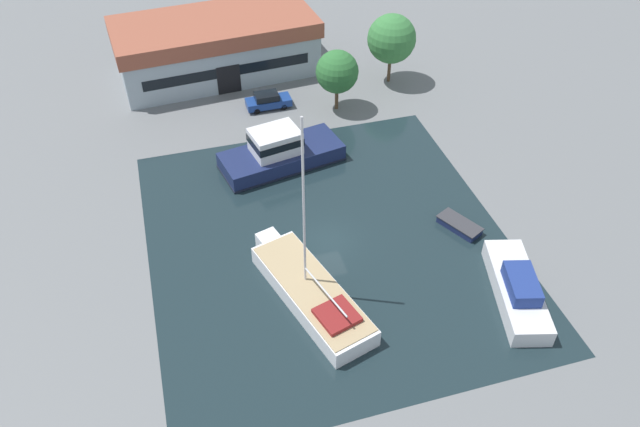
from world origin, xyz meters
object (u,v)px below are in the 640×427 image
at_px(quay_tree_near_building, 337,72).
at_px(parked_car, 268,101).
at_px(motor_cruiser, 280,152).
at_px(quay_tree_by_water, 392,39).
at_px(warehouse_building, 216,46).
at_px(small_dinghy, 459,225).
at_px(cabin_boat, 517,289).
at_px(sailboat_moored, 311,292).

height_order(quay_tree_near_building, parked_car, quay_tree_near_building).
bearing_deg(motor_cruiser, quay_tree_by_water, -63.22).
distance_m(warehouse_building, small_dinghy, 33.12).
height_order(parked_car, motor_cruiser, motor_cruiser).
distance_m(quay_tree_near_building, small_dinghy, 20.12).
bearing_deg(quay_tree_near_building, quay_tree_by_water, 28.20).
bearing_deg(warehouse_building, quay_tree_by_water, -27.16).
bearing_deg(warehouse_building, cabin_boat, -73.75).
distance_m(quay_tree_near_building, quay_tree_by_water, 7.81).
bearing_deg(parked_car, sailboat_moored, -6.66).
distance_m(quay_tree_by_water, parked_car, 13.96).
xyz_separation_m(warehouse_building, small_dinghy, (13.92, -29.94, -2.65)).
bearing_deg(warehouse_building, parked_car, -72.60).
bearing_deg(small_dinghy, sailboat_moored, -10.53).
xyz_separation_m(warehouse_building, sailboat_moored, (0.95, -33.74, -2.18)).
bearing_deg(sailboat_moored, parked_car, 67.72).
bearing_deg(warehouse_building, quay_tree_near_building, -51.54).
relative_size(quay_tree_near_building, parked_car, 1.37).
distance_m(motor_cruiser, small_dinghy, 16.53).
height_order(quay_tree_near_building, motor_cruiser, quay_tree_near_building).
xyz_separation_m(quay_tree_near_building, motor_cruiser, (-7.44, -7.45, -2.72)).
xyz_separation_m(warehouse_building, quay_tree_near_building, (9.96, -10.55, 1.01)).
distance_m(quay_tree_by_water, small_dinghy, 23.66).
distance_m(warehouse_building, quay_tree_near_building, 14.55).
xyz_separation_m(warehouse_building, cabin_boat, (14.51, -37.49, -2.09)).
bearing_deg(quay_tree_near_building, small_dinghy, -78.48).
xyz_separation_m(parked_car, small_dinghy, (10.38, -21.32, -0.49)).
xyz_separation_m(sailboat_moored, small_dinghy, (12.97, 3.80, -0.47)).
bearing_deg(cabin_boat, small_dinghy, 109.19).
height_order(motor_cruiser, small_dinghy, motor_cruiser).
relative_size(motor_cruiser, small_dinghy, 2.94).
distance_m(quay_tree_by_water, sailboat_moored, 31.45).
bearing_deg(small_dinghy, parked_car, -90.91).
relative_size(quay_tree_near_building, quay_tree_by_water, 0.84).
height_order(quay_tree_near_building, quay_tree_by_water, quay_tree_by_water).
height_order(warehouse_building, cabin_boat, warehouse_building).
xyz_separation_m(quay_tree_near_building, quay_tree_by_water, (6.85, 3.67, 0.75)).
xyz_separation_m(quay_tree_by_water, motor_cruiser, (-14.29, -11.12, -3.47)).
relative_size(parked_car, motor_cruiser, 0.39).
bearing_deg(motor_cruiser, cabin_boat, -159.51).
distance_m(warehouse_building, parked_car, 9.56).
height_order(warehouse_building, parked_car, warehouse_building).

